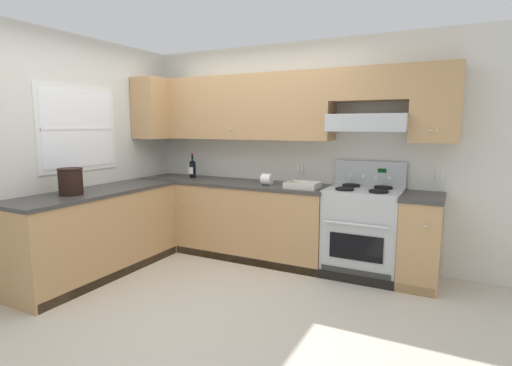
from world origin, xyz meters
name	(u,v)px	position (x,y,z in m)	size (l,w,h in m)	color
ground_plane	(194,295)	(0.00, 0.00, 0.00)	(7.04, 7.04, 0.00)	beige
wall_back	(294,135)	(0.39, 1.53, 1.48)	(4.68, 0.57, 2.55)	silver
wall_left	(87,147)	(-1.59, 0.23, 1.34)	(0.47, 4.00, 2.55)	silver
counter_back_run	(253,220)	(-0.02, 1.24, 0.45)	(3.60, 0.65, 0.91)	tan
counter_left_run	(97,233)	(-1.24, 0.00, 0.45)	(0.63, 1.91, 0.91)	tan
stove	(363,231)	(1.29, 1.25, 0.48)	(0.76, 0.62, 1.20)	#B7BABC
wine_bottle	(193,168)	(-0.93, 1.31, 1.04)	(0.08, 0.08, 0.32)	black
bowl	(303,186)	(0.64, 1.15, 0.93)	(0.36, 0.28, 0.07)	beige
bucket	(71,181)	(-1.24, -0.29, 1.05)	(0.24, 0.24, 0.26)	black
paper_towel_roll	(267,179)	(0.20, 1.18, 0.97)	(0.12, 0.13, 0.13)	white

